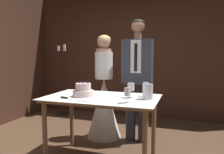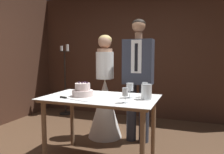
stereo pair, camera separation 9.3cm
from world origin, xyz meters
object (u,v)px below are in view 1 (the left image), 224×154
bride (104,100)px  cake_knife (69,99)px  cake_table (102,105)px  hurricane_candle (148,92)px  wine_glass_middle (127,93)px  wine_glass_far (146,86)px  tiered_cake (83,91)px  wine_glass_near (131,87)px  candle_stand (62,83)px  groom (137,74)px

bride → cake_knife: bearing=-91.5°
cake_table → hurricane_candle: 0.58m
wine_glass_middle → hurricane_candle: size_ratio=0.92×
wine_glass_middle → wine_glass_far: (0.13, 0.40, 0.02)m
tiered_cake → cake_knife: (-0.07, -0.21, -0.06)m
wine_glass_near → wine_glass_middle: size_ratio=1.10×
cake_knife → bride: bearing=102.7°
hurricane_candle → candle_stand: (-2.17, 1.73, -0.19)m
tiered_cake → hurricane_candle: 0.78m
tiered_cake → bride: bearing=93.0°
wine_glass_near → wine_glass_middle: 0.28m
tiered_cake → candle_stand: (-1.40, 1.80, -0.17)m
cake_knife → wine_glass_far: (0.80, 0.42, 0.12)m
wine_glass_far → hurricane_candle: size_ratio=1.02×
wine_glass_far → groom: groom is taller
wine_glass_middle → candle_stand: candle_stand is taller
hurricane_candle → bride: (-0.82, 0.76, -0.30)m
candle_stand → wine_glass_middle: bearing=-44.9°
tiered_cake → wine_glass_near: (0.57, 0.09, 0.06)m
bride → hurricane_candle: bearing=-42.8°
cake_table → wine_glass_near: bearing=9.6°
wine_glass_middle → hurricane_candle: bearing=56.6°
cake_knife → hurricane_candle: (0.84, 0.29, 0.08)m
hurricane_candle → groom: bearing=110.3°
cake_table → hurricane_candle: hurricane_candle is taller
tiered_cake → bride: 0.88m
tiered_cake → candle_stand: bearing=127.7°
wine_glass_middle → hurricane_candle: 0.31m
groom → cake_knife: bearing=-118.4°
tiered_cake → bride: bride is taller
groom → candle_stand: 2.15m
wine_glass_near → wine_glass_far: (0.15, 0.12, 0.00)m
wine_glass_far → hurricane_candle: bearing=-71.2°
cake_table → hurricane_candle: size_ratio=7.79×
cake_table → tiered_cake: bearing=-171.4°
bride → groom: 0.68m
tiered_cake → bride: size_ratio=0.16×
wine_glass_middle → hurricane_candle: (0.17, 0.26, -0.02)m
hurricane_candle → cake_table: bearing=-175.8°
bride → candle_stand: 1.67m
cake_knife → wine_glass_near: 0.72m
bride → candle_stand: (-1.35, 0.97, 0.11)m
cake_table → hurricane_candle: bearing=4.2°
hurricane_candle → bride: 1.15m
cake_table → candle_stand: bearing=132.5°
tiered_cake → cake_knife: size_ratio=0.61×
tiered_cake → cake_knife: tiered_cake is taller
hurricane_candle → groom: groom is taller
candle_stand → wine_glass_near: bearing=-41.0°
cake_table → cake_knife: bearing=-140.2°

